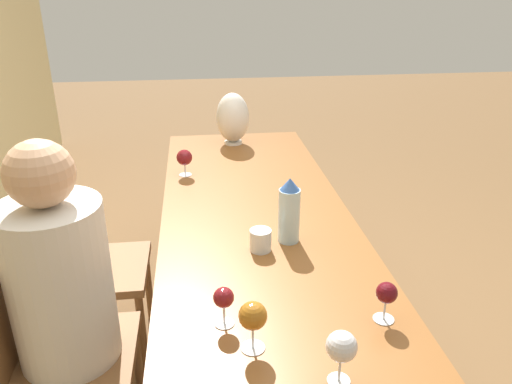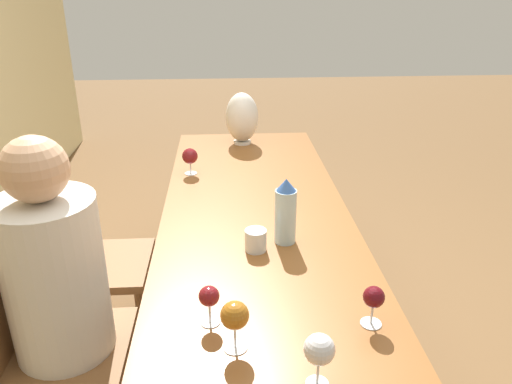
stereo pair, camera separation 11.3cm
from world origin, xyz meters
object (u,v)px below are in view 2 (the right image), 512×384
vase (242,118)px  wine_glass_3 (209,297)px  wine_glass_0 (319,350)px  wine_glass_1 (235,316)px  water_tumbler (256,240)px  chair_far (88,259)px  person_near (63,296)px  wine_glass_2 (190,157)px  chair_near (49,342)px  wine_glass_4 (374,298)px  water_bottle (286,212)px

vase → wine_glass_3: 1.74m
wine_glass_0 → wine_glass_1: size_ratio=1.01×
water_tumbler → chair_far: chair_far is taller
wine_glass_1 → person_near: size_ratio=0.12×
wine_glass_3 → vase: bearing=-5.5°
wine_glass_0 → person_near: bearing=56.6°
wine_glass_2 → chair_near: 1.14m
wine_glass_2 → person_near: (-0.98, 0.40, -0.16)m
chair_near → wine_glass_1: bearing=-119.2°
wine_glass_1 → wine_glass_4: 0.42m
person_near → water_bottle: bearing=-74.7°
water_bottle → vase: size_ratio=0.84×
wine_glass_0 → wine_glass_2: bearing=15.0°
vase → wine_glass_2: vase is taller
water_bottle → water_tumbler: bearing=116.6°
vase → wine_glass_2: bearing=149.5°
wine_glass_0 → chair_near: bearing=59.1°
wine_glass_1 → chair_far: wine_glass_1 is taller
wine_glass_2 → wine_glass_3: wine_glass_2 is taller
wine_glass_2 → person_near: size_ratio=0.11×
wine_glass_0 → chair_far: (1.11, 0.88, -0.38)m
wine_glass_0 → chair_near: size_ratio=0.18×
wine_glass_2 → chair_near: wine_glass_2 is taller
water_tumbler → wine_glass_4: wine_glass_4 is taller
water_tumbler → wine_glass_4: bearing=-145.4°
wine_glass_0 → wine_glass_3: (0.27, 0.28, -0.02)m
wine_glass_2 → wine_glass_4: wine_glass_2 is taller
vase → person_near: (-1.47, 0.69, -0.23)m
wine_glass_1 → wine_glass_2: bearing=8.3°
wine_glass_3 → person_near: person_near is taller
wine_glass_0 → wine_glass_3: bearing=46.3°
wine_glass_4 → person_near: 1.06m
wine_glass_2 → chair_near: size_ratio=0.16×
vase → wine_glass_3: size_ratio=2.48×
water_tumbler → wine_glass_1: 0.55m
water_bottle → wine_glass_2: (0.76, 0.41, -0.03)m
wine_glass_2 → person_near: 1.07m
wine_glass_1 → person_near: bearing=57.6°
water_bottle → chair_far: 1.04m
wine_glass_0 → wine_glass_4: bearing=-41.9°
wine_glass_3 → water_tumbler: bearing=-21.4°
vase → wine_glass_4: vase is taller
water_tumbler → wine_glass_3: size_ratio=0.67×
chair_far → vase: bearing=-40.9°
water_bottle → wine_glass_4: size_ratio=2.04×
chair_far → person_near: size_ratio=0.69×
wine_glass_3 → water_bottle: bearing=-30.6°
water_bottle → person_near: bearing=105.3°
water_tumbler → chair_far: (0.42, 0.77, -0.31)m
wine_glass_0 → chair_near: wine_glass_0 is taller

